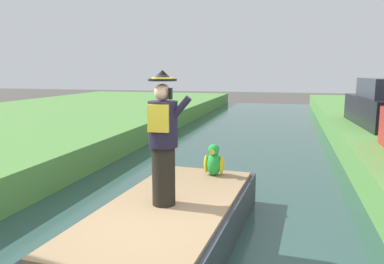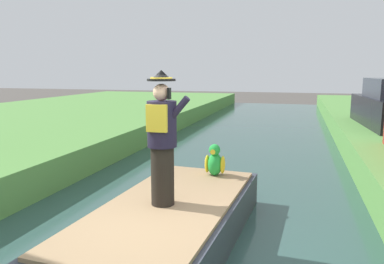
# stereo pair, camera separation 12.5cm
# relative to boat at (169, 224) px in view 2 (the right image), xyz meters

# --- Properties ---
(boat) EXTENTS (2.04, 4.30, 0.61)m
(boat) POSITION_rel_boat_xyz_m (0.00, 0.00, 0.00)
(boat) COLOR #333842
(boat) RESTS_ON canal_water
(person_pirate) EXTENTS (0.61, 0.42, 1.85)m
(person_pirate) POSITION_rel_boat_xyz_m (-0.06, -0.07, 1.23)
(person_pirate) COLOR black
(person_pirate) RESTS_ON boat
(parrot_plush) EXTENTS (0.36, 0.35, 0.57)m
(parrot_plush) POSITION_rel_boat_xyz_m (0.32, 1.54, 0.55)
(parrot_plush) COLOR green
(parrot_plush) RESTS_ON boat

